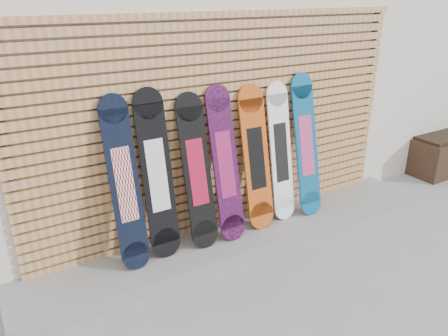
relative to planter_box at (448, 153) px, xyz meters
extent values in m
plane|color=gray|center=(-3.51, -0.79, -0.27)|extent=(80.00, 80.00, 0.00)
cube|color=beige|center=(-3.01, 2.71, 1.53)|extent=(12.00, 5.00, 3.60)
cube|color=gray|center=(-3.66, -0.11, -0.21)|extent=(4.60, 0.70, 0.12)
cube|color=#B4804B|center=(-3.66, 0.18, -0.14)|extent=(4.20, 0.05, 0.08)
cube|color=#B4804B|center=(-3.66, 0.18, -0.04)|extent=(4.20, 0.05, 0.08)
cube|color=#B4804B|center=(-3.66, 0.18, 0.06)|extent=(4.20, 0.05, 0.07)
cube|color=#B4804B|center=(-3.66, 0.18, 0.15)|extent=(4.20, 0.05, 0.07)
cube|color=#B4804B|center=(-3.66, 0.18, 0.25)|extent=(4.20, 0.05, 0.07)
cube|color=#B4804B|center=(-3.66, 0.18, 0.35)|extent=(4.20, 0.05, 0.07)
cube|color=#B4804B|center=(-3.66, 0.18, 0.45)|extent=(4.20, 0.05, 0.07)
cube|color=#B4804B|center=(-3.66, 0.18, 0.54)|extent=(4.20, 0.05, 0.07)
cube|color=#B4804B|center=(-3.66, 0.18, 0.64)|extent=(4.20, 0.05, 0.07)
cube|color=#B4804B|center=(-3.66, 0.18, 0.74)|extent=(4.20, 0.05, 0.08)
cube|color=#B4804B|center=(-3.66, 0.18, 0.83)|extent=(4.20, 0.05, 0.08)
cube|color=#B4804B|center=(-3.66, 0.18, 0.93)|extent=(4.20, 0.05, 0.08)
cube|color=#B4804B|center=(-3.66, 0.18, 1.03)|extent=(4.20, 0.05, 0.08)
cube|color=#B4804B|center=(-3.66, 0.18, 1.12)|extent=(4.20, 0.05, 0.08)
cube|color=#B4804B|center=(-3.66, 0.18, 1.22)|extent=(4.20, 0.05, 0.08)
cube|color=#B4804B|center=(-3.66, 0.18, 1.32)|extent=(4.20, 0.05, 0.08)
cube|color=#B4804B|center=(-3.66, 0.18, 1.42)|extent=(4.20, 0.05, 0.08)
cube|color=#B4804B|center=(-3.66, 0.18, 1.51)|extent=(4.20, 0.05, 0.08)
cube|color=#B4804B|center=(-3.66, 0.18, 1.61)|extent=(4.20, 0.05, 0.08)
cube|color=#B4804B|center=(-3.66, 0.18, 1.71)|extent=(4.20, 0.05, 0.08)
cube|color=#B4804B|center=(-3.66, 0.18, 1.80)|extent=(4.20, 0.05, 0.08)
cube|color=#B4804B|center=(-3.66, 0.18, 1.90)|extent=(4.20, 0.05, 0.08)
cube|color=black|center=(-5.68, 0.20, 0.84)|extent=(0.06, 0.04, 2.23)
cube|color=black|center=(-1.64, 0.20, 0.84)|extent=(0.06, 0.04, 2.23)
cube|color=#B4804B|center=(-3.66, 0.18, 1.99)|extent=(4.26, 0.07, 0.06)
cube|color=black|center=(0.00, 0.00, -0.02)|extent=(1.24, 0.52, 0.52)
cube|color=black|center=(-4.82, -0.02, 0.62)|extent=(0.26, 0.30, 1.30)
cylinder|color=black|center=(-4.82, -0.16, -0.03)|extent=(0.26, 0.08, 0.26)
cylinder|color=black|center=(-4.82, 0.12, 1.27)|extent=(0.26, 0.08, 0.26)
cube|color=white|center=(-4.82, -0.02, 0.62)|extent=(0.16, 0.16, 0.66)
cube|color=black|center=(-4.51, 0.00, 0.63)|extent=(0.29, 0.26, 1.29)
cylinder|color=black|center=(-4.51, -0.12, -0.01)|extent=(0.29, 0.07, 0.29)
cylinder|color=black|center=(-4.51, 0.12, 1.28)|extent=(0.29, 0.07, 0.29)
cube|color=silver|center=(-4.51, 0.00, 0.63)|extent=(0.18, 0.15, 0.66)
cube|color=black|center=(-4.12, -0.02, 0.59)|extent=(0.28, 0.30, 1.22)
cylinder|color=black|center=(-4.12, -0.16, -0.02)|extent=(0.28, 0.08, 0.28)
cylinder|color=black|center=(-4.12, 0.11, 1.20)|extent=(0.28, 0.08, 0.28)
cube|color=maroon|center=(-4.12, -0.02, 0.59)|extent=(0.17, 0.17, 0.63)
cube|color=black|center=(-3.81, -0.04, 0.61)|extent=(0.27, 0.32, 1.27)
cylinder|color=black|center=(-3.81, -0.19, -0.02)|extent=(0.27, 0.08, 0.26)
cylinder|color=black|center=(-3.81, 0.11, 1.24)|extent=(0.27, 0.08, 0.26)
cube|color=#971E58|center=(-3.81, -0.04, 0.61)|extent=(0.17, 0.18, 0.65)
cube|color=#C64F15|center=(-3.43, -0.02, 0.59)|extent=(0.30, 0.28, 1.20)
cylinder|color=#C64F15|center=(-3.43, -0.15, -0.01)|extent=(0.30, 0.08, 0.30)
cylinder|color=#C64F15|center=(-3.43, 0.11, 1.19)|extent=(0.30, 0.08, 0.30)
cube|color=black|center=(-3.43, -0.02, 0.59)|extent=(0.18, 0.16, 0.63)
cube|color=white|center=(-3.09, 0.00, 0.58)|extent=(0.26, 0.25, 1.23)
cylinder|color=white|center=(-3.09, -0.11, -0.03)|extent=(0.26, 0.07, 0.26)
cylinder|color=white|center=(-3.09, 0.12, 1.20)|extent=(0.26, 0.07, 0.26)
cube|color=black|center=(-3.09, 0.00, 0.58)|extent=(0.16, 0.14, 0.63)
cube|color=#0D5483|center=(-2.77, -0.03, 0.62)|extent=(0.28, 0.31, 1.27)
cylinder|color=#0D5483|center=(-2.77, -0.18, -0.02)|extent=(0.28, 0.08, 0.28)
cylinder|color=#0D5483|center=(-2.77, 0.11, 1.25)|extent=(0.28, 0.08, 0.28)
cube|color=#D24A85|center=(-2.77, -0.03, 0.62)|extent=(0.17, 0.17, 0.65)
camera|label=1|loc=(-5.86, -3.44, 2.19)|focal=35.00mm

